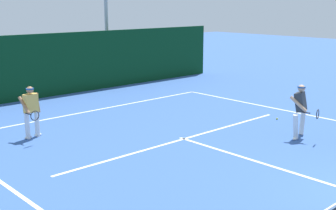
% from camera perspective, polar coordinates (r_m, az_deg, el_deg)
% --- Properties ---
extents(court_line_baseline_far, '(10.87, 0.10, 0.01)m').
position_cam_1_polar(court_line_baseline_far, '(17.25, -9.60, -0.71)').
color(court_line_baseline_far, white).
rests_on(court_line_baseline_far, ground_plane).
extents(court_line_service, '(8.86, 0.10, 0.01)m').
position_cam_1_polar(court_line_service, '(13.51, 2.06, -4.36)').
color(court_line_service, white).
rests_on(court_line_service, ground_plane).
extents(court_line_centre, '(0.10, 6.40, 0.01)m').
position_cam_1_polar(court_line_centre, '(11.67, 12.70, -7.50)').
color(court_line_centre, white).
rests_on(court_line_centre, ground_plane).
extents(player_near, '(1.05, 0.91, 1.63)m').
position_cam_1_polar(player_near, '(14.05, 16.60, -0.44)').
color(player_near, silver).
rests_on(player_near, ground_plane).
extents(player_far, '(0.66, 0.88, 1.59)m').
position_cam_1_polar(player_far, '(14.02, -17.10, -0.60)').
color(player_far, silver).
rests_on(player_far, ground_plane).
extents(tennis_ball, '(0.07, 0.07, 0.07)m').
position_cam_1_polar(tennis_ball, '(16.16, 13.78, -1.72)').
color(tennis_ball, '#D1E033').
rests_on(tennis_ball, ground_plane).
extents(back_fence_windscreen, '(19.86, 0.12, 2.75)m').
position_cam_1_polar(back_fence_windscreen, '(20.03, -15.36, 4.89)').
color(back_fence_windscreen, '#093318').
rests_on(back_fence_windscreen, ground_plane).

